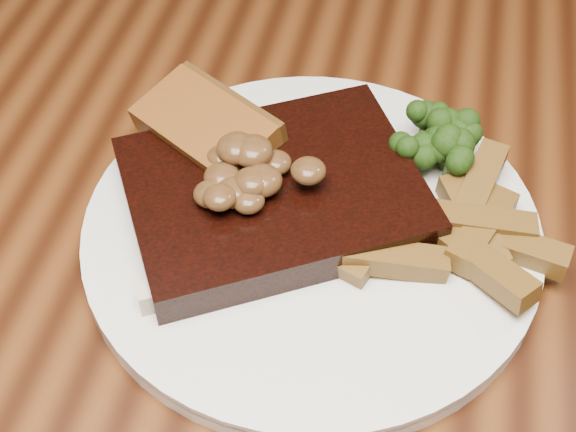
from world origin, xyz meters
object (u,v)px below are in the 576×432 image
plate (311,232)px  garlic_bread (207,148)px  dining_table (301,344)px  chair_far (388,1)px  potato_wedges (438,228)px  steak (274,194)px

plate → garlic_bread: bearing=151.0°
dining_table → garlic_bread: bearing=139.2°
plate → chair_far: bearing=90.8°
chair_far → garlic_bread: chair_far is taller
chair_far → potato_wedges: bearing=93.5°
plate → potato_wedges: (0.08, 0.01, 0.02)m
chair_far → plate: size_ratio=3.22×
plate → steak: steak is taller
plate → dining_table: bearing=-91.2°
dining_table → plate: plate is taller
plate → garlic_bread: 0.10m
garlic_bread → potato_wedges: potato_wedges is taller
chair_far → potato_wedges: (0.09, -0.60, 0.24)m
chair_far → plate: 0.65m
dining_table → plate: bearing=88.8°
steak → chair_far: bearing=58.0°
chair_far → steak: size_ratio=5.18×
plate → garlic_bread: size_ratio=3.12×
plate → steak: 0.04m
dining_table → chair_far: bearing=90.7°
dining_table → steak: bearing=127.3°
potato_wedges → dining_table: bearing=-158.7°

